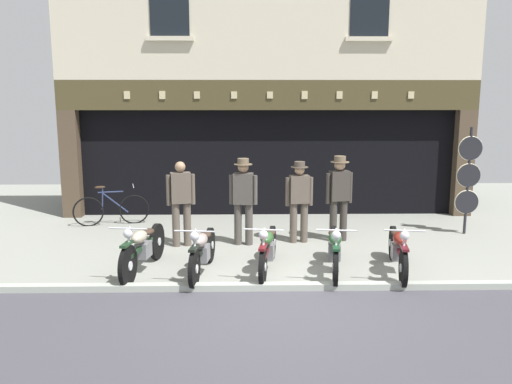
{
  "coord_description": "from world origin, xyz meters",
  "views": [
    {
      "loc": [
        -0.55,
        -7.51,
        2.9
      ],
      "look_at": [
        -0.35,
        2.66,
        1.05
      ],
      "focal_mm": 36.67,
      "sensor_mm": 36.0,
      "label": 1
    }
  ],
  "objects_px": {
    "motorcycle_right": "(398,249)",
    "advert_board_far": "(113,149)",
    "tyre_sign_pole": "(468,176)",
    "assistant_far_right": "(339,194)",
    "shopkeeper_center": "(243,197)",
    "motorcycle_center": "(268,248)",
    "motorcycle_center_right": "(334,248)",
    "salesman_left": "(181,200)",
    "motorcycle_center_left": "(202,250)",
    "advert_board_near": "(158,145)",
    "leaning_bicycle": "(111,209)",
    "salesman_right": "(299,198)",
    "motorcycle_left": "(143,247)"
  },
  "relations": [
    {
      "from": "assistant_far_right",
      "to": "salesman_left",
      "type": "bearing_deg",
      "value": -6.43
    },
    {
      "from": "motorcycle_center",
      "to": "assistant_far_right",
      "type": "bearing_deg",
      "value": -119.93
    },
    {
      "from": "motorcycle_left",
      "to": "assistant_far_right",
      "type": "xyz_separation_m",
      "value": [
        3.61,
        1.88,
        0.55
      ]
    },
    {
      "from": "motorcycle_center_right",
      "to": "tyre_sign_pole",
      "type": "bearing_deg",
      "value": -134.8
    },
    {
      "from": "motorcycle_center_left",
      "to": "tyre_sign_pole",
      "type": "height_order",
      "value": "tyre_sign_pole"
    },
    {
      "from": "leaning_bicycle",
      "to": "motorcycle_center_left",
      "type": "bearing_deg",
      "value": 20.42
    },
    {
      "from": "motorcycle_center",
      "to": "salesman_left",
      "type": "xyz_separation_m",
      "value": [
        -1.63,
        1.57,
        0.52
      ]
    },
    {
      "from": "motorcycle_center_left",
      "to": "salesman_right",
      "type": "relative_size",
      "value": 1.18
    },
    {
      "from": "motorcycle_right",
      "to": "advert_board_far",
      "type": "relative_size",
      "value": 2.12
    },
    {
      "from": "salesman_right",
      "to": "assistant_far_right",
      "type": "bearing_deg",
      "value": 179.58
    },
    {
      "from": "salesman_left",
      "to": "advert_board_far",
      "type": "distance_m",
      "value": 3.58
    },
    {
      "from": "shopkeeper_center",
      "to": "motorcycle_center_left",
      "type": "bearing_deg",
      "value": 77.07
    },
    {
      "from": "shopkeeper_center",
      "to": "salesman_left",
      "type": "bearing_deg",
      "value": 11.0
    },
    {
      "from": "motorcycle_center",
      "to": "tyre_sign_pole",
      "type": "distance_m",
      "value": 5.03
    },
    {
      "from": "salesman_left",
      "to": "advert_board_near",
      "type": "height_order",
      "value": "advert_board_near"
    },
    {
      "from": "motorcycle_right",
      "to": "salesman_left",
      "type": "bearing_deg",
      "value": -14.56
    },
    {
      "from": "advert_board_far",
      "to": "leaning_bicycle",
      "type": "distance_m",
      "value": 1.69
    },
    {
      "from": "motorcycle_center_left",
      "to": "shopkeeper_center",
      "type": "bearing_deg",
      "value": -104.14
    },
    {
      "from": "shopkeeper_center",
      "to": "salesman_right",
      "type": "height_order",
      "value": "shopkeeper_center"
    },
    {
      "from": "assistant_far_right",
      "to": "leaning_bicycle",
      "type": "bearing_deg",
      "value": -28.58
    },
    {
      "from": "advert_board_near",
      "to": "leaning_bicycle",
      "type": "bearing_deg",
      "value": -130.82
    },
    {
      "from": "advert_board_near",
      "to": "salesman_right",
      "type": "bearing_deg",
      "value": -39.56
    },
    {
      "from": "motorcycle_left",
      "to": "leaning_bicycle",
      "type": "xyz_separation_m",
      "value": [
        -1.38,
        3.35,
        -0.06
      ]
    },
    {
      "from": "salesman_right",
      "to": "advert_board_near",
      "type": "distance_m",
      "value": 4.26
    },
    {
      "from": "motorcycle_right",
      "to": "leaning_bicycle",
      "type": "distance_m",
      "value": 6.62
    },
    {
      "from": "motorcycle_center_left",
      "to": "motorcycle_center_right",
      "type": "height_order",
      "value": "motorcycle_center_left"
    },
    {
      "from": "salesman_left",
      "to": "shopkeeper_center",
      "type": "height_order",
      "value": "shopkeeper_center"
    },
    {
      "from": "motorcycle_center",
      "to": "motorcycle_center_right",
      "type": "bearing_deg",
      "value": -175.01
    },
    {
      "from": "motorcycle_center_right",
      "to": "motorcycle_center_left",
      "type": "bearing_deg",
      "value": 9.42
    },
    {
      "from": "advert_board_far",
      "to": "salesman_left",
      "type": "bearing_deg",
      "value": -55.2
    },
    {
      "from": "motorcycle_left",
      "to": "motorcycle_center",
      "type": "height_order",
      "value": "motorcycle_left"
    },
    {
      "from": "shopkeeper_center",
      "to": "tyre_sign_pole",
      "type": "height_order",
      "value": "tyre_sign_pole"
    },
    {
      "from": "motorcycle_right",
      "to": "advert_board_near",
      "type": "distance_m",
      "value": 6.68
    },
    {
      "from": "motorcycle_right",
      "to": "shopkeeper_center",
      "type": "xyz_separation_m",
      "value": [
        -2.59,
        1.74,
        0.55
      ]
    },
    {
      "from": "assistant_far_right",
      "to": "leaning_bicycle",
      "type": "height_order",
      "value": "assistant_far_right"
    },
    {
      "from": "motorcycle_left",
      "to": "motorcycle_center",
      "type": "bearing_deg",
      "value": -171.43
    },
    {
      "from": "shopkeeper_center",
      "to": "motorcycle_center_right",
      "type": "bearing_deg",
      "value": 139.38
    },
    {
      "from": "motorcycle_center_left",
      "to": "advert_board_far",
      "type": "distance_m",
      "value": 5.39
    },
    {
      "from": "motorcycle_center_right",
      "to": "assistant_far_right",
      "type": "height_order",
      "value": "assistant_far_right"
    },
    {
      "from": "salesman_right",
      "to": "salesman_left",
      "type": "bearing_deg",
      "value": -1.54
    },
    {
      "from": "motorcycle_center",
      "to": "salesman_left",
      "type": "relative_size",
      "value": 1.19
    },
    {
      "from": "motorcycle_center_left",
      "to": "assistant_far_right",
      "type": "xyz_separation_m",
      "value": [
        2.6,
        2.02,
        0.57
      ]
    },
    {
      "from": "motorcycle_center",
      "to": "tyre_sign_pole",
      "type": "height_order",
      "value": "tyre_sign_pole"
    },
    {
      "from": "tyre_sign_pole",
      "to": "advert_board_far",
      "type": "height_order",
      "value": "tyre_sign_pole"
    },
    {
      "from": "salesman_right",
      "to": "motorcycle_center",
      "type": "bearing_deg",
      "value": 61.72
    },
    {
      "from": "motorcycle_center_right",
      "to": "salesman_right",
      "type": "relative_size",
      "value": 1.23
    },
    {
      "from": "shopkeeper_center",
      "to": "assistant_far_right",
      "type": "height_order",
      "value": "assistant_far_right"
    },
    {
      "from": "assistant_far_right",
      "to": "shopkeeper_center",
      "type": "bearing_deg",
      "value": -4.88
    },
    {
      "from": "assistant_far_right",
      "to": "advert_board_near",
      "type": "height_order",
      "value": "advert_board_near"
    },
    {
      "from": "salesman_right",
      "to": "leaning_bicycle",
      "type": "relative_size",
      "value": 0.99
    }
  ]
}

